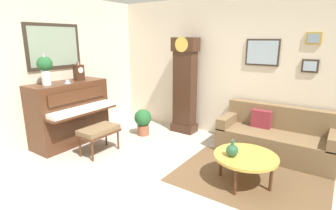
{
  "coord_description": "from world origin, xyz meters",
  "views": [
    {
      "loc": [
        2.08,
        -2.65,
        2.0
      ],
      "look_at": [
        -0.43,
        1.01,
        0.87
      ],
      "focal_mm": 27.98,
      "sensor_mm": 36.0,
      "label": 1
    }
  ],
  "objects_px": {
    "piano": "(70,113)",
    "piano_bench": "(99,131)",
    "flower_vase": "(45,67)",
    "couch": "(276,137)",
    "teacup": "(67,82)",
    "grandfather_clock": "(185,88)",
    "green_jug": "(232,150)",
    "potted_plant": "(143,120)",
    "coffee_table": "(246,157)",
    "mantel_clock": "(79,71)"
  },
  "relations": [
    {
      "from": "piano",
      "to": "piano_bench",
      "type": "height_order",
      "value": "piano"
    },
    {
      "from": "grandfather_clock",
      "to": "couch",
      "type": "relative_size",
      "value": 1.07
    },
    {
      "from": "couch",
      "to": "teacup",
      "type": "bearing_deg",
      "value": -152.01
    },
    {
      "from": "flower_vase",
      "to": "potted_plant",
      "type": "bearing_deg",
      "value": 59.21
    },
    {
      "from": "flower_vase",
      "to": "teacup",
      "type": "xyz_separation_m",
      "value": [
        0.12,
        0.32,
        -0.29
      ]
    },
    {
      "from": "couch",
      "to": "coffee_table",
      "type": "xyz_separation_m",
      "value": [
        -0.13,
        -1.25,
        0.08
      ]
    },
    {
      "from": "mantel_clock",
      "to": "coffee_table",
      "type": "bearing_deg",
      "value": 2.74
    },
    {
      "from": "mantel_clock",
      "to": "flower_vase",
      "type": "bearing_deg",
      "value": -90.04
    },
    {
      "from": "green_jug",
      "to": "grandfather_clock",
      "type": "bearing_deg",
      "value": 137.86
    },
    {
      "from": "piano",
      "to": "couch",
      "type": "xyz_separation_m",
      "value": [
        3.44,
        1.68,
        -0.3
      ]
    },
    {
      "from": "piano_bench",
      "to": "coffee_table",
      "type": "distance_m",
      "value": 2.52
    },
    {
      "from": "piano_bench",
      "to": "potted_plant",
      "type": "relative_size",
      "value": 1.25
    },
    {
      "from": "piano",
      "to": "potted_plant",
      "type": "height_order",
      "value": "piano"
    },
    {
      "from": "teacup",
      "to": "flower_vase",
      "type": "bearing_deg",
      "value": -110.48
    },
    {
      "from": "piano",
      "to": "coffee_table",
      "type": "xyz_separation_m",
      "value": [
        3.31,
        0.44,
        -0.21
      ]
    },
    {
      "from": "grandfather_clock",
      "to": "piano",
      "type": "bearing_deg",
      "value": -129.74
    },
    {
      "from": "grandfather_clock",
      "to": "coffee_table",
      "type": "bearing_deg",
      "value": -36.98
    },
    {
      "from": "green_jug",
      "to": "piano_bench",
      "type": "bearing_deg",
      "value": -172.01
    },
    {
      "from": "grandfather_clock",
      "to": "potted_plant",
      "type": "bearing_deg",
      "value": -130.65
    },
    {
      "from": "flower_vase",
      "to": "teacup",
      "type": "height_order",
      "value": "flower_vase"
    },
    {
      "from": "piano_bench",
      "to": "coffee_table",
      "type": "relative_size",
      "value": 0.8
    },
    {
      "from": "teacup",
      "to": "potted_plant",
      "type": "distance_m",
      "value": 1.68
    },
    {
      "from": "piano_bench",
      "to": "green_jug",
      "type": "bearing_deg",
      "value": 7.99
    },
    {
      "from": "piano",
      "to": "flower_vase",
      "type": "distance_m",
      "value": 0.99
    },
    {
      "from": "coffee_table",
      "to": "flower_vase",
      "type": "relative_size",
      "value": 1.52
    },
    {
      "from": "piano",
      "to": "teacup",
      "type": "bearing_deg",
      "value": -32.03
    },
    {
      "from": "piano",
      "to": "couch",
      "type": "height_order",
      "value": "piano"
    },
    {
      "from": "coffee_table",
      "to": "potted_plant",
      "type": "relative_size",
      "value": 1.57
    },
    {
      "from": "piano",
      "to": "couch",
      "type": "distance_m",
      "value": 3.84
    },
    {
      "from": "piano",
      "to": "grandfather_clock",
      "type": "distance_m",
      "value": 2.37
    },
    {
      "from": "piano",
      "to": "flower_vase",
      "type": "relative_size",
      "value": 2.48
    },
    {
      "from": "grandfather_clock",
      "to": "teacup",
      "type": "xyz_separation_m",
      "value": [
        -1.37,
        -1.88,
        0.26
      ]
    },
    {
      "from": "grandfather_clock",
      "to": "green_jug",
      "type": "xyz_separation_m",
      "value": [
        1.66,
        -1.51,
        -0.45
      ]
    },
    {
      "from": "mantel_clock",
      "to": "teacup",
      "type": "relative_size",
      "value": 3.28
    },
    {
      "from": "couch",
      "to": "flower_vase",
      "type": "xyz_separation_m",
      "value": [
        -3.44,
        -2.09,
        1.21
      ]
    },
    {
      "from": "potted_plant",
      "to": "coffee_table",
      "type": "bearing_deg",
      "value": -15.49
    },
    {
      "from": "couch",
      "to": "coffee_table",
      "type": "distance_m",
      "value": 1.26
    },
    {
      "from": "couch",
      "to": "coffee_table",
      "type": "relative_size",
      "value": 2.16
    },
    {
      "from": "piano",
      "to": "mantel_clock",
      "type": "bearing_deg",
      "value": 89.55
    },
    {
      "from": "teacup",
      "to": "potted_plant",
      "type": "height_order",
      "value": "teacup"
    },
    {
      "from": "piano_bench",
      "to": "couch",
      "type": "bearing_deg",
      "value": 33.41
    },
    {
      "from": "potted_plant",
      "to": "piano",
      "type": "bearing_deg",
      "value": -129.15
    },
    {
      "from": "piano",
      "to": "piano_bench",
      "type": "distance_m",
      "value": 0.86
    },
    {
      "from": "piano",
      "to": "teacup",
      "type": "relative_size",
      "value": 12.41
    },
    {
      "from": "teacup",
      "to": "potted_plant",
      "type": "xyz_separation_m",
      "value": [
        0.78,
        1.18,
        -0.91
      ]
    },
    {
      "from": "coffee_table",
      "to": "teacup",
      "type": "bearing_deg",
      "value": -170.86
    },
    {
      "from": "mantel_clock",
      "to": "piano",
      "type": "bearing_deg",
      "value": -90.45
    },
    {
      "from": "couch",
      "to": "flower_vase",
      "type": "relative_size",
      "value": 3.28
    },
    {
      "from": "green_jug",
      "to": "teacup",
      "type": "bearing_deg",
      "value": -173.02
    },
    {
      "from": "piano",
      "to": "couch",
      "type": "bearing_deg",
      "value": 26.11
    }
  ]
}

